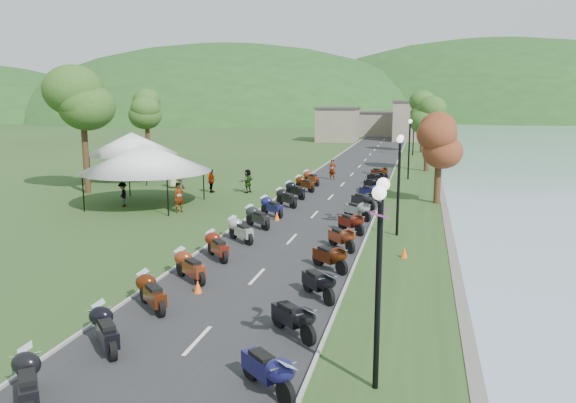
# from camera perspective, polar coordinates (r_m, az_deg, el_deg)

# --- Properties ---
(road) EXTENTS (7.00, 120.00, 0.02)m
(road) POSITION_cam_1_polar(r_m,az_deg,el_deg) (50.95, 6.51, 2.75)
(road) COLOR #29292B
(road) RESTS_ON ground
(hills_backdrop) EXTENTS (360.00, 120.00, 76.00)m
(hills_backdrop) POSITION_cam_1_polar(r_m,az_deg,el_deg) (210.32, 11.94, 8.53)
(hills_backdrop) COLOR #285621
(hills_backdrop) RESTS_ON ground
(far_building) EXTENTS (18.00, 16.00, 5.00)m
(far_building) POSITION_cam_1_polar(r_m,az_deg,el_deg) (95.56, 8.69, 7.86)
(far_building) COLOR gray
(far_building) RESTS_ON ground
(moto_row_left) EXTENTS (2.60, 41.62, 1.10)m
(moto_row_left) POSITION_cam_1_polar(r_m,az_deg,el_deg) (25.81, -5.89, -3.75)
(moto_row_left) COLOR #331411
(moto_row_left) RESTS_ON ground
(moto_row_right) EXTENTS (2.60, 41.48, 1.10)m
(moto_row_right) POSITION_cam_1_polar(r_m,az_deg,el_deg) (29.06, 6.40, -2.13)
(moto_row_right) COLOR #331411
(moto_row_right) RESTS_ON ground
(streetlamp_near) EXTENTS (1.40, 1.40, 5.00)m
(streetlamp_near) POSITION_cam_1_polar(r_m,az_deg,el_deg) (13.41, 9.15, -8.85)
(streetlamp_near) COLOR black
(streetlamp_near) RESTS_ON ground
(vendor_tent_main) EXTENTS (5.58, 5.58, 4.00)m
(vendor_tent_main) POSITION_cam_1_polar(r_m,az_deg,el_deg) (37.15, -14.21, 2.67)
(vendor_tent_main) COLOR white
(vendor_tent_main) RESTS_ON ground
(vendor_tent_side) EXTENTS (4.97, 4.97, 4.00)m
(vendor_tent_side) POSITION_cam_1_polar(r_m,az_deg,el_deg) (48.75, -15.50, 4.44)
(vendor_tent_side) COLOR white
(vendor_tent_side) RESTS_ON ground
(tree_park_left) EXTENTS (3.94, 3.94, 10.94)m
(tree_park_left) POSITION_cam_1_polar(r_m,az_deg,el_deg) (42.84, -20.09, 8.03)
(tree_park_left) COLOR #3C6824
(tree_park_left) RESTS_ON ground
(tree_lakeside) EXTENTS (2.39, 2.39, 6.65)m
(tree_lakeside) POSITION_cam_1_polar(r_m,az_deg,el_deg) (37.82, 15.09, 4.78)
(tree_lakeside) COLOR #3C6824
(tree_lakeside) RESTS_ON ground
(pedestrian_a) EXTENTS (0.78, 0.82, 1.82)m
(pedestrian_a) POSITION_cam_1_polar(r_m,az_deg,el_deg) (34.76, -10.96, -1.08)
(pedestrian_a) COLOR slate
(pedestrian_a) RESTS_ON ground
(pedestrian_b) EXTENTS (0.82, 0.56, 1.55)m
(pedestrian_b) POSITION_cam_1_polar(r_m,az_deg,el_deg) (43.86, -10.77, 1.34)
(pedestrian_b) COLOR slate
(pedestrian_b) RESTS_ON ground
(pedestrian_c) EXTENTS (0.97, 1.05, 1.58)m
(pedestrian_c) POSITION_cam_1_polar(r_m,az_deg,el_deg) (37.37, -16.37, -0.50)
(pedestrian_c) COLOR slate
(pedestrian_c) RESTS_ON ground
(traffic_cone_near) EXTENTS (0.31, 0.31, 0.49)m
(traffic_cone_near) POSITION_cam_1_polar(r_m,az_deg,el_deg) (20.53, -9.15, -8.54)
(traffic_cone_near) COLOR #F2590C
(traffic_cone_near) RESTS_ON ground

